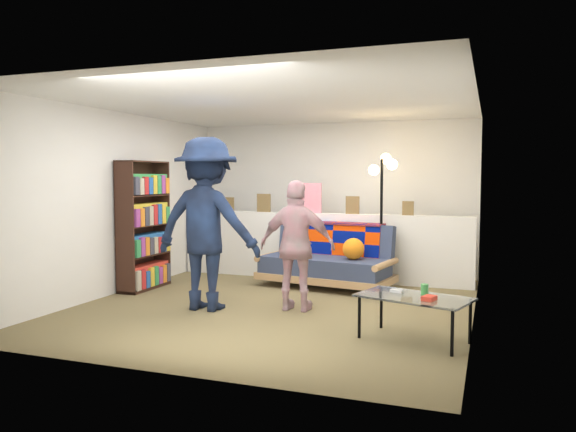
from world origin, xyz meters
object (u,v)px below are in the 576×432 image
(person_right, at_px, (297,246))
(futon_sofa, at_px, (328,261))
(coffee_table, at_px, (415,299))
(floor_lamp, at_px, (383,193))
(person_left, at_px, (207,224))
(bookshelf, at_px, (144,230))

(person_right, bearing_deg, futon_sofa, -91.24)
(coffee_table, xyz_separation_m, person_right, (-1.43, 0.77, 0.36))
(coffee_table, height_order, floor_lamp, floor_lamp)
(futon_sofa, distance_m, floor_lamp, 1.21)
(floor_lamp, bearing_deg, person_left, -130.34)
(coffee_table, bearing_deg, person_right, 151.65)
(floor_lamp, bearing_deg, futon_sofa, -163.04)
(futon_sofa, bearing_deg, person_right, -88.27)
(bookshelf, relative_size, floor_lamp, 0.94)
(person_left, bearing_deg, futon_sofa, -118.72)
(coffee_table, relative_size, person_right, 0.75)
(futon_sofa, relative_size, person_right, 1.30)
(coffee_table, bearing_deg, bookshelf, 161.89)
(bookshelf, xyz_separation_m, floor_lamp, (3.07, 1.21, 0.51))
(person_left, bearing_deg, coffee_table, 168.72)
(bookshelf, height_order, person_right, bookshelf)
(bookshelf, bearing_deg, person_left, -28.84)
(person_right, bearing_deg, person_left, 12.73)
(coffee_table, bearing_deg, futon_sofa, 123.31)
(futon_sofa, bearing_deg, floor_lamp, 16.96)
(coffee_table, relative_size, floor_lamp, 0.61)
(bookshelf, distance_m, person_left, 1.59)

